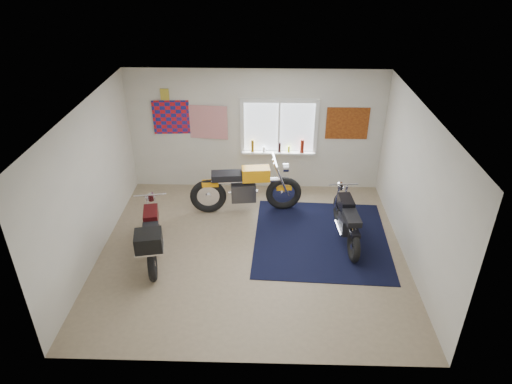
{
  "coord_description": "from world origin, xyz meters",
  "views": [
    {
      "loc": [
        0.27,
        -6.72,
        5.06
      ],
      "look_at": [
        0.07,
        0.4,
        1.02
      ],
      "focal_mm": 32.0,
      "sensor_mm": 36.0,
      "label": 1
    }
  ],
  "objects_px": {
    "navy_rug": "(321,238)",
    "black_chrome_bike": "(346,221)",
    "yellow_triumph": "(246,189)",
    "maroon_tourer": "(152,236)"
  },
  "relations": [
    {
      "from": "navy_rug",
      "to": "black_chrome_bike",
      "type": "relative_size",
      "value": 1.41
    },
    {
      "from": "navy_rug",
      "to": "yellow_triumph",
      "type": "distance_m",
      "value": 1.85
    },
    {
      "from": "navy_rug",
      "to": "yellow_triumph",
      "type": "bearing_deg",
      "value": 146.36
    },
    {
      "from": "navy_rug",
      "to": "black_chrome_bike",
      "type": "bearing_deg",
      "value": -1.11
    },
    {
      "from": "navy_rug",
      "to": "maroon_tourer",
      "type": "height_order",
      "value": "maroon_tourer"
    },
    {
      "from": "black_chrome_bike",
      "to": "yellow_triumph",
      "type": "bearing_deg",
      "value": 58.22
    },
    {
      "from": "maroon_tourer",
      "to": "yellow_triumph",
      "type": "bearing_deg",
      "value": -53.14
    },
    {
      "from": "navy_rug",
      "to": "maroon_tourer",
      "type": "distance_m",
      "value": 3.15
    },
    {
      "from": "yellow_triumph",
      "to": "maroon_tourer",
      "type": "xyz_separation_m",
      "value": [
        -1.54,
        -1.73,
        0.0
      ]
    },
    {
      "from": "yellow_triumph",
      "to": "black_chrome_bike",
      "type": "distance_m",
      "value": 2.17
    }
  ]
}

